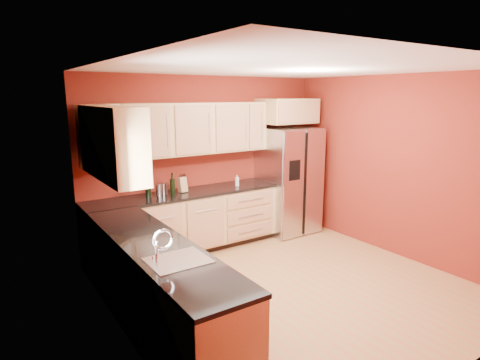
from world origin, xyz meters
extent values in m
plane|color=#B07144|center=(0.00, 0.00, 0.00)|extent=(4.00, 4.00, 0.00)
plane|color=white|center=(0.00, 0.00, 2.60)|extent=(4.00, 4.00, 0.00)
cube|color=maroon|center=(0.00, 2.00, 1.30)|extent=(4.00, 0.04, 2.60)
cube|color=maroon|center=(0.00, -2.00, 1.30)|extent=(4.00, 0.04, 2.60)
cube|color=maroon|center=(-2.00, 0.00, 1.30)|extent=(0.04, 4.00, 2.60)
cube|color=maroon|center=(2.00, 0.00, 1.30)|extent=(0.04, 4.00, 2.60)
cube|color=#A97C52|center=(-0.55, 1.70, 0.44)|extent=(2.90, 0.60, 0.88)
cube|color=#A97C52|center=(-1.70, 0.00, 0.44)|extent=(0.60, 2.80, 0.88)
cube|color=black|center=(-0.55, 1.69, 0.90)|extent=(2.90, 0.62, 0.04)
cube|color=black|center=(-1.69, 0.00, 0.90)|extent=(0.62, 2.80, 0.04)
cube|color=#A97C52|center=(-0.25, 1.83, 1.83)|extent=(2.30, 0.33, 0.75)
cube|color=#A97C52|center=(-1.83, 0.72, 1.83)|extent=(0.33, 1.35, 0.75)
cube|color=#A97C52|center=(-1.67, 1.67, 1.83)|extent=(0.67, 0.67, 0.75)
cube|color=#A97C52|center=(1.35, 1.70, 2.05)|extent=(0.92, 0.60, 0.40)
cube|color=#ADACB1|center=(1.35, 1.62, 0.89)|extent=(0.90, 0.75, 1.78)
cube|color=white|center=(-1.98, -0.50, 1.55)|extent=(0.03, 0.90, 1.00)
cylinder|color=#ADACB1|center=(-0.93, 1.72, 1.01)|extent=(0.12, 0.12, 0.17)
cylinder|color=#ADACB1|center=(-0.86, 1.75, 1.00)|extent=(0.11, 0.11, 0.17)
cube|color=#A67C50|center=(-0.56, 1.74, 1.03)|extent=(0.12, 0.11, 0.22)
cylinder|color=white|center=(0.32, 1.63, 1.01)|extent=(0.06, 0.06, 0.17)
camera|label=1|loc=(-3.03, -3.46, 2.31)|focal=30.00mm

